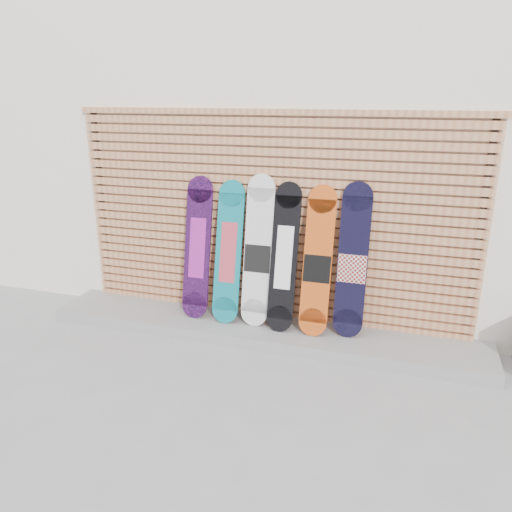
# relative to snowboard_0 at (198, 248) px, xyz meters

# --- Properties ---
(ground) EXTENTS (80.00, 80.00, 0.00)m
(ground) POSITION_rel_snowboard_0_xyz_m (0.89, -0.78, -0.87)
(ground) COLOR #939396
(ground) RESTS_ON ground
(building) EXTENTS (12.00, 5.00, 3.60)m
(building) POSITION_rel_snowboard_0_xyz_m (1.39, 2.72, 0.93)
(building) COLOR white
(building) RESTS_ON ground
(concrete_step) EXTENTS (4.60, 0.70, 0.12)m
(concrete_step) POSITION_rel_snowboard_0_xyz_m (0.74, -0.10, -0.81)
(concrete_step) COLOR gray
(concrete_step) RESTS_ON ground
(slat_wall) EXTENTS (4.26, 0.08, 2.29)m
(slat_wall) POSITION_rel_snowboard_0_xyz_m (0.74, 0.20, 0.34)
(slat_wall) COLOR #C17A50
(slat_wall) RESTS_ON ground
(snowboard_0) EXTENTS (0.29, 0.34, 1.50)m
(snowboard_0) POSITION_rel_snowboard_0_xyz_m (0.00, 0.00, 0.00)
(snowboard_0) COLOR black
(snowboard_0) RESTS_ON concrete_step
(snowboard_1) EXTENTS (0.28, 0.36, 1.47)m
(snowboard_1) POSITION_rel_snowboard_0_xyz_m (0.36, -0.01, -0.01)
(snowboard_1) COLOR #0D7783
(snowboard_1) RESTS_ON concrete_step
(snowboard_2) EXTENTS (0.29, 0.33, 1.55)m
(snowboard_2) POSITION_rel_snowboard_0_xyz_m (0.67, 0.00, 0.02)
(snowboard_2) COLOR silver
(snowboard_2) RESTS_ON concrete_step
(snowboard_3) EXTENTS (0.27, 0.38, 1.49)m
(snowboard_3) POSITION_rel_snowboard_0_xyz_m (0.96, -0.02, -0.01)
(snowboard_3) COLOR black
(snowboard_3) RESTS_ON concrete_step
(snowboard_4) EXTENTS (0.28, 0.37, 1.48)m
(snowboard_4) POSITION_rel_snowboard_0_xyz_m (1.30, -0.02, -0.02)
(snowboard_4) COLOR #CF5016
(snowboard_4) RESTS_ON concrete_step
(snowboard_5) EXTENTS (0.29, 0.29, 1.53)m
(snowboard_5) POSITION_rel_snowboard_0_xyz_m (1.64, 0.02, 0.00)
(snowboard_5) COLOR black
(snowboard_5) RESTS_ON concrete_step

